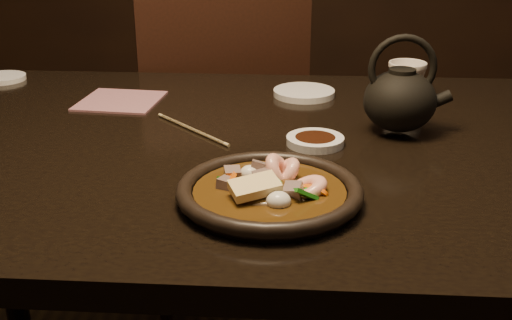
# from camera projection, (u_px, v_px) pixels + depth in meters

# --- Properties ---
(table) EXTENTS (1.60, 0.90, 0.75)m
(table) POSITION_uv_depth(u_px,v_px,m) (285.00, 182.00, 1.12)
(table) COLOR black
(table) RESTS_ON floor
(chair) EXTENTS (0.56, 0.56, 0.96)m
(chair) POSITION_uv_depth(u_px,v_px,m) (219.00, 133.00, 1.81)
(chair) COLOR black
(chair) RESTS_ON floor
(plate) EXTENTS (0.26, 0.26, 0.03)m
(plate) POSITION_uv_depth(u_px,v_px,m) (269.00, 192.00, 0.87)
(plate) COLOR black
(plate) RESTS_ON table
(stirfry) EXTENTS (0.16, 0.13, 0.06)m
(stirfry) POSITION_uv_depth(u_px,v_px,m) (271.00, 188.00, 0.87)
(stirfry) COLOR #3C240A
(stirfry) RESTS_ON plate
(soy_dish) EXTENTS (0.10, 0.10, 0.01)m
(soy_dish) POSITION_uv_depth(u_px,v_px,m) (315.00, 141.00, 1.08)
(soy_dish) COLOR white
(soy_dish) RESTS_ON table
(saucer_left) EXTENTS (0.11, 0.11, 0.01)m
(saucer_left) POSITION_uv_depth(u_px,v_px,m) (2.00, 78.00, 1.47)
(saucer_left) COLOR white
(saucer_left) RESTS_ON table
(saucer_right) EXTENTS (0.13, 0.13, 0.01)m
(saucer_right) POSITION_uv_depth(u_px,v_px,m) (304.00, 93.00, 1.35)
(saucer_right) COLOR white
(saucer_right) RESTS_ON table
(tea_cup) EXTENTS (0.10, 0.10, 0.08)m
(tea_cup) POSITION_uv_depth(u_px,v_px,m) (407.00, 78.00, 1.33)
(tea_cup) COLOR silver
(tea_cup) RESTS_ON table
(chopsticks) EXTENTS (0.15, 0.16, 0.01)m
(chopsticks) POSITION_uv_depth(u_px,v_px,m) (192.00, 129.00, 1.14)
(chopsticks) COLOR tan
(chopsticks) RESTS_ON table
(napkin) EXTENTS (0.17, 0.17, 0.00)m
(napkin) POSITION_uv_depth(u_px,v_px,m) (120.00, 101.00, 1.31)
(napkin) COLOR #945B63
(napkin) RESTS_ON table
(teapot) EXTENTS (0.16, 0.13, 0.17)m
(teapot) POSITION_uv_depth(u_px,v_px,m) (400.00, 98.00, 1.11)
(teapot) COLOR black
(teapot) RESTS_ON table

